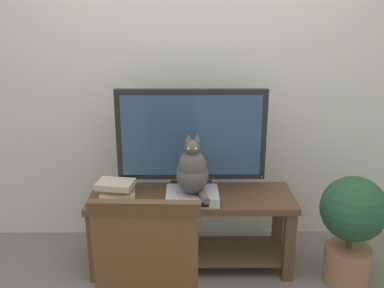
% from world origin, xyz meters
% --- Properties ---
extents(back_wall, '(7.00, 0.12, 2.80)m').
position_xyz_m(back_wall, '(0.00, 1.00, 1.40)').
color(back_wall, beige).
rests_on(back_wall, ground).
extents(tv_stand, '(1.38, 0.46, 0.54)m').
position_xyz_m(tv_stand, '(0.02, 0.48, 0.36)').
color(tv_stand, '#513823').
rests_on(tv_stand, ground).
extents(tv, '(1.01, 0.20, 0.71)m').
position_xyz_m(tv, '(0.02, 0.58, 0.92)').
color(tv, black).
rests_on(tv, tv_stand).
extents(media_box, '(0.34, 0.27, 0.06)m').
position_xyz_m(media_box, '(0.02, 0.40, 0.57)').
color(media_box, '#BCBCC1').
rests_on(media_box, tv_stand).
extents(cat, '(0.21, 0.34, 0.41)m').
position_xyz_m(cat, '(0.03, 0.39, 0.75)').
color(cat, '#514C47').
rests_on(cat, media_box).
extents(book_stack, '(0.27, 0.22, 0.11)m').
position_xyz_m(book_stack, '(-0.48, 0.47, 0.59)').
color(book_stack, beige).
rests_on(book_stack, tv_stand).
extents(potted_plant, '(0.42, 0.42, 0.74)m').
position_xyz_m(potted_plant, '(1.05, 0.29, 0.43)').
color(potted_plant, '#9E6B4C').
rests_on(potted_plant, ground).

